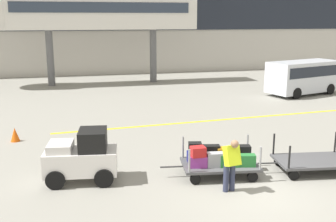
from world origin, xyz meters
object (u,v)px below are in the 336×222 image
Objects in this scene: baggage_tug at (82,157)px; baggage_cart_middle at (312,161)px; shuttle_van at (304,75)px; baggage_cart_lead at (218,159)px; safety_cone_far at (15,135)px; baggage_handler at (231,163)px.

baggage_tug is 0.73× the size of baggage_cart_middle.
baggage_cart_middle is at bearing -120.70° from shuttle_van.
baggage_cart_lead reaches higher than safety_cone_far.
baggage_cart_middle is at bearing -30.77° from safety_cone_far.
baggage_handler is 16.26m from shuttle_van.
shuttle_van is at bearing 51.29° from baggage_handler.
baggage_handler is at bearing -128.71° from shuttle_van.
shuttle_van is at bearing 48.71° from baggage_cart_lead.
baggage_tug reaches higher than baggage_handler.
baggage_handler is (-0.11, -1.23, 0.33)m from baggage_cart_lead.
shuttle_van is at bearing 59.30° from baggage_cart_middle.
shuttle_van reaches higher than baggage_tug.
shuttle_van is 9.34× the size of safety_cone_far.
baggage_cart_middle is 1.97× the size of baggage_handler.
shuttle_van is (7.06, 11.89, 0.89)m from baggage_cart_middle.
baggage_handler is at bearing -165.56° from baggage_cart_middle.
baggage_cart_lead is (4.09, -0.55, -0.22)m from baggage_tug.
baggage_handler reaches higher than baggage_cart_middle.
baggage_cart_middle is at bearing -8.17° from baggage_cart_lead.
baggage_cart_middle is 0.60× the size of shuttle_van.
baggage_tug reaches higher than baggage_cart_middle.
baggage_handler is 9.14m from safety_cone_far.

